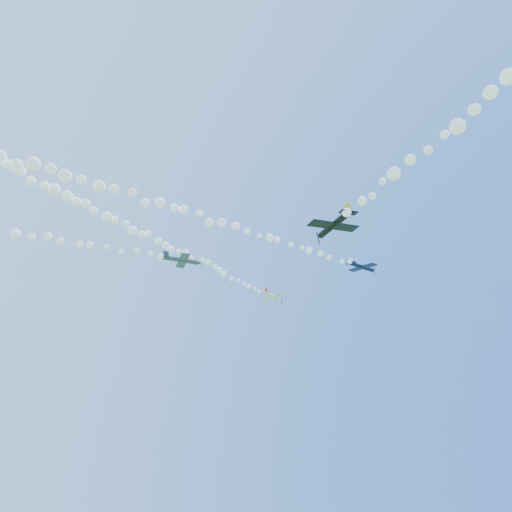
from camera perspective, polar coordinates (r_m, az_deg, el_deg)
plane_white at (r=104.69m, az=2.34°, el=-5.45°), size 6.48×6.87×2.05m
smoke_trail_white at (r=84.85m, az=-13.59°, el=2.36°), size 65.85×11.27×2.79m
plane_navy at (r=96.35m, az=13.98°, el=-1.42°), size 7.65×7.82×2.59m
smoke_trail_navy at (r=77.52m, az=-12.02°, el=6.59°), size 83.67×17.16×2.97m
plane_grey at (r=83.10m, az=-9.77°, el=-0.55°), size 7.69×8.03×2.29m
plane_black at (r=53.20m, az=10.31°, el=4.10°), size 7.20×6.90×2.04m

